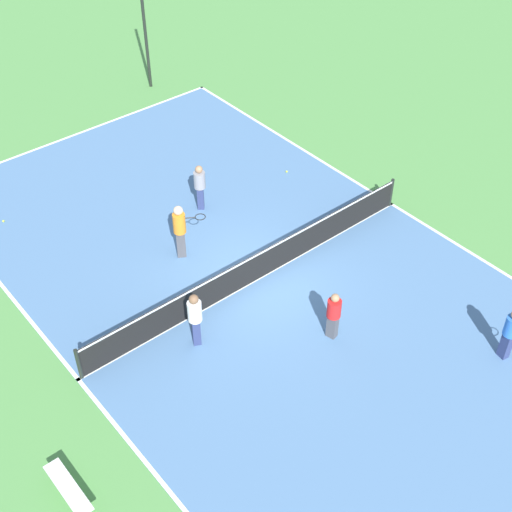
{
  "coord_description": "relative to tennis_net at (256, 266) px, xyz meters",
  "views": [
    {
      "loc": [
        -9.34,
        -11.29,
        13.52
      ],
      "look_at": [
        0.0,
        0.0,
        0.9
      ],
      "focal_mm": 50.0,
      "sensor_mm": 36.0,
      "label": 1
    }
  ],
  "objects": [
    {
      "name": "player_center_orange",
      "position": [
        -0.98,
        2.17,
        0.52
      ],
      "size": [
        0.97,
        0.77,
        1.76
      ],
      "rotation": [
        0.0,
        0.0,
        5.74
      ],
      "color": "#4C4C51",
      "rests_on": "court_surface"
    },
    {
      "name": "player_near_blue",
      "position": [
        2.96,
        -6.09,
        0.39
      ],
      "size": [
        0.5,
        0.98,
        1.56
      ],
      "rotation": [
        0.0,
        0.0,
        4.52
      ],
      "color": "navy",
      "rests_on": "court_surface"
    },
    {
      "name": "ground_plane",
      "position": [
        0.0,
        0.0,
        -0.52
      ],
      "size": [
        80.0,
        80.0,
        0.0
      ],
      "primitive_type": "plane",
      "color": "#518E47"
    },
    {
      "name": "player_coach_red",
      "position": [
        0.15,
        -2.87,
        0.31
      ],
      "size": [
        0.43,
        0.43,
        1.45
      ],
      "rotation": [
        0.0,
        0.0,
        4.95
      ],
      "color": "#4C4C51",
      "rests_on": "court_surface"
    },
    {
      "name": "bench",
      "position": [
        -7.25,
        -2.72,
        -0.14
      ],
      "size": [
        0.36,
        1.52,
        0.45
      ],
      "rotation": [
        0.0,
        0.0,
        1.57
      ],
      "color": "silver",
      "rests_on": "ground_plane"
    },
    {
      "name": "player_near_white",
      "position": [
        -2.65,
        -0.84,
        0.43
      ],
      "size": [
        0.48,
        0.48,
        1.63
      ],
      "rotation": [
        0.0,
        0.0,
        1.12
      ],
      "color": "navy",
      "rests_on": "court_surface"
    },
    {
      "name": "tennis_ball_midcourt",
      "position": [
        4.2,
        3.45,
        -0.47
      ],
      "size": [
        0.07,
        0.07,
        0.07
      ],
      "primitive_type": "sphere",
      "color": "#CCE033",
      "rests_on": "court_surface"
    },
    {
      "name": "player_baseline_gray",
      "position": [
        0.81,
        3.7,
        0.38
      ],
      "size": [
        0.51,
        0.51,
        1.56
      ],
      "rotation": [
        0.0,
        0.0,
        4.05
      ],
      "color": "navy",
      "rests_on": "court_surface"
    },
    {
      "name": "court_surface",
      "position": [
        0.0,
        0.0,
        -0.51
      ],
      "size": [
        11.27,
        20.44,
        0.02
      ],
      "color": "#4C729E",
      "rests_on": "ground_plane"
    },
    {
      "name": "fence_post_back_right",
      "position": [
        4.09,
        11.59,
        1.95
      ],
      "size": [
        0.12,
        0.12,
        4.94
      ],
      "color": "black",
      "rests_on": "ground_plane"
    },
    {
      "name": "tennis_ball_near_net",
      "position": [
        -4.32,
        6.98,
        -0.47
      ],
      "size": [
        0.07,
        0.07,
        0.07
      ],
      "primitive_type": "sphere",
      "color": "#CCE033",
      "rests_on": "court_surface"
    },
    {
      "name": "tennis_net",
      "position": [
        0.0,
        0.0,
        0.0
      ],
      "size": [
        11.07,
        0.1,
        0.98
      ],
      "color": "black",
      "rests_on": "court_surface"
    }
  ]
}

